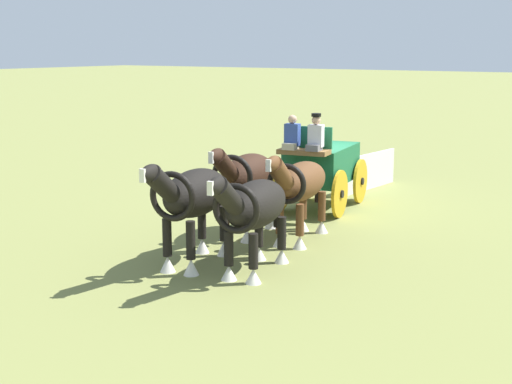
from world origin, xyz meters
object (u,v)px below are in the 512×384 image
(draft_horse_rear_near, at_px, (300,185))
(draft_horse_lead_off, at_px, (193,197))
(draft_horse_lead_near, at_px, (253,208))
(show_wagon, at_px, (320,166))
(draft_horse_rear_off, at_px, (246,178))

(draft_horse_rear_near, distance_m, draft_horse_lead_off, 2.89)
(draft_horse_lead_off, bearing_deg, draft_horse_rear_near, 163.29)
(draft_horse_lead_near, relative_size, draft_horse_lead_off, 0.99)
(draft_horse_lead_near, xyz_separation_m, draft_horse_lead_off, (0.22, -1.28, 0.11))
(show_wagon, distance_m, draft_horse_rear_near, 3.48)
(show_wagon, xyz_separation_m, draft_horse_rear_near, (3.25, 1.23, 0.13))
(draft_horse_rear_near, bearing_deg, draft_horse_lead_near, 10.01)
(draft_horse_rear_near, distance_m, draft_horse_rear_off, 1.30)
(draft_horse_lead_off, bearing_deg, draft_horse_rear_off, -169.99)
(show_wagon, xyz_separation_m, draft_horse_rear_off, (3.45, -0.05, 0.19))
(draft_horse_lead_near, height_order, draft_horse_lead_off, draft_horse_lead_off)
(show_wagon, height_order, draft_horse_lead_near, show_wagon)
(show_wagon, bearing_deg, draft_horse_lead_off, 3.82)
(draft_horse_rear_near, height_order, draft_horse_lead_near, draft_horse_rear_near)
(show_wagon, relative_size, draft_horse_lead_near, 1.78)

